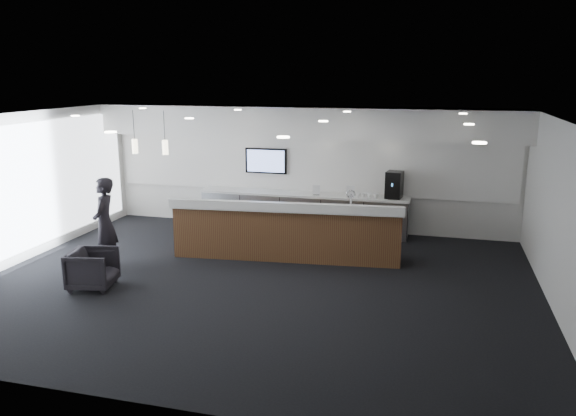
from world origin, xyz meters
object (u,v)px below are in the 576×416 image
(coffee_machine, at_px, (394,185))
(lounge_guest, at_px, (105,223))
(service_counter, at_px, (286,231))
(armchair, at_px, (93,269))

(coffee_machine, height_order, lounge_guest, lounge_guest)
(service_counter, distance_m, coffee_machine, 2.97)
(service_counter, distance_m, armchair, 3.83)
(coffee_machine, bearing_deg, service_counter, -125.46)
(service_counter, xyz_separation_m, armchair, (-2.90, -2.50, -0.23))
(armchair, xyz_separation_m, lounge_guest, (-0.38, 1.05, 0.55))
(armchair, bearing_deg, service_counter, -61.40)
(armchair, height_order, lounge_guest, lounge_guest)
(armchair, bearing_deg, coffee_machine, -59.03)
(coffee_machine, xyz_separation_m, lounge_guest, (-5.28, -3.54, -0.36))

